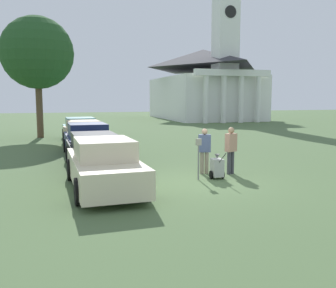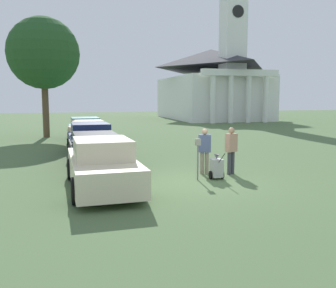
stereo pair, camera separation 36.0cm
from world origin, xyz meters
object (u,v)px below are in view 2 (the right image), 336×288
equipment_cart (217,168)px  church (212,81)px  parked_car_cream (102,166)px  parked_car_teal (85,130)px  parked_car_black (95,151)px  person_supervisor (231,148)px  parked_car_tan (87,134)px  person_worker (205,148)px  parking_meter (198,151)px  parked_car_navy (90,141)px

equipment_cart → church: 36.89m
parked_car_cream → parked_car_teal: bearing=87.8°
parked_car_black → person_supervisor: (4.66, -2.49, 0.31)m
parked_car_tan → person_supervisor: (4.66, -9.15, 0.26)m
church → parked_car_black: bearing=-118.5°
person_worker → equipment_cart: bearing=107.4°
person_worker → person_supervisor: bearing=172.0°
parked_car_teal → parking_meter: size_ratio=3.86×
parked_car_teal → equipment_cart: parked_car_teal is taller
parked_car_cream → parked_car_black: parked_car_cream is taller
equipment_cart → church: church is taller
parked_car_navy → parked_car_teal: parked_car_navy is taller
parked_car_tan → equipment_cart: parked_car_tan is taller
parked_car_black → parked_car_teal: parked_car_teal is taller
parked_car_cream → parked_car_navy: 6.80m
person_worker → parked_car_cream: bearing=29.6°
parked_car_black → parked_car_teal: size_ratio=0.92×
parked_car_cream → parked_car_navy: size_ratio=1.01×
parked_car_tan → church: church is taller
parked_car_cream → person_supervisor: (4.66, 1.01, 0.25)m
parked_car_black → parked_car_tan: size_ratio=0.96×
parked_car_tan → church: size_ratio=0.24×
parked_car_cream → parking_meter: (3.19, 0.42, 0.26)m
parked_car_tan → person_worker: 9.61m
person_supervisor → church: 35.99m
parked_car_navy → church: size_ratio=0.23×
parked_car_black → person_supervisor: 5.29m
parked_car_tan → person_worker: bearing=-69.2°
parked_car_navy → equipment_cart: parked_car_navy is taller
parking_meter → parked_car_cream: bearing=-172.6°
person_supervisor → person_worker: bearing=-41.3°
parked_car_cream → parked_car_teal: parked_car_cream is taller
parked_car_black → parked_car_teal: (0.00, 9.66, 0.03)m
parked_car_cream → church: church is taller
parked_car_teal → parked_car_cream: bearing=-92.2°
parked_car_cream → parked_car_tan: 10.15m
parked_car_cream → parked_car_navy: bearing=87.8°
parking_meter → church: 37.06m
parked_car_tan → parked_car_teal: 3.01m
person_supervisor → parked_car_black: bearing=-51.0°
parked_car_cream → equipment_cart: bearing=3.8°
equipment_cart → church: size_ratio=0.05×
parked_car_teal → church: church is taller
equipment_cart → church: (13.06, 34.20, 4.54)m
parked_car_tan → parking_meter: size_ratio=3.72×
parked_car_black → church: (16.93, 31.11, 4.27)m
parked_car_cream → person_supervisor: person_supervisor is taller
parked_car_navy → person_supervisor: 7.44m
parked_car_navy → parking_meter: (3.19, -6.38, 0.26)m
person_worker → parked_car_black: bearing=-19.8°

